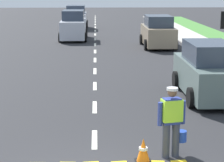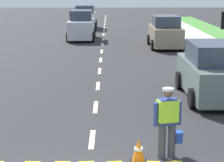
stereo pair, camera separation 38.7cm
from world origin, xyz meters
name	(u,v)px [view 2 (the right image)]	position (x,y,z in m)	size (l,w,h in m)	color
ground_plane	(102,44)	(0.00, 21.00, 0.00)	(96.00, 96.00, 0.00)	#28282B
lane_center_line	(103,37)	(0.00, 25.20, 0.00)	(0.14, 46.40, 0.01)	silver
road_worker	(168,119)	(1.80, 1.52, 0.93)	(0.73, 0.47, 1.67)	#383D4C
traffic_cone_near	(139,151)	(1.11, 1.22, 0.28)	(0.36, 0.36, 0.57)	black
car_oncoming_second	(81,26)	(-1.58, 23.51, 0.99)	(1.98, 4.34, 2.14)	silver
car_parked_curbside	(210,72)	(4.02, 6.87, 0.92)	(1.94, 4.31, 1.99)	slate
car_parked_far	(165,33)	(4.06, 19.47, 0.95)	(2.04, 4.34, 2.04)	gray
car_oncoming_third	(85,18)	(-1.74, 31.49, 0.99)	(2.09, 3.98, 2.12)	silver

